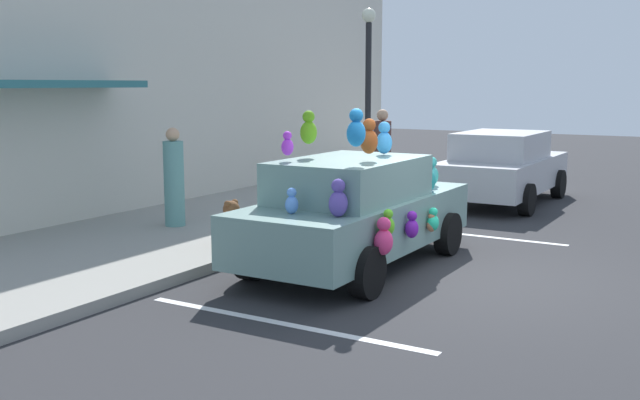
{
  "coord_description": "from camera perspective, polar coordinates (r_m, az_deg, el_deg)",
  "views": [
    {
      "loc": [
        -9.1,
        -3.23,
        2.55
      ],
      "look_at": [
        -0.09,
        2.09,
        0.9
      ],
      "focal_mm": 41.39,
      "sensor_mm": 36.0,
      "label": 1
    }
  ],
  "objects": [
    {
      "name": "teddy_bear_on_sidewalk",
      "position": [
        11.15,
        -6.85,
        -1.86
      ],
      "size": [
        0.36,
        0.3,
        0.69
      ],
      "color": "brown",
      "rests_on": "sidewalk"
    },
    {
      "name": "parking_stripe_rear",
      "position": [
        8.04,
        -2.94,
        -9.5
      ],
      "size": [
        0.12,
        3.6,
        0.01
      ],
      "primitive_type": "cube",
      "color": "silver",
      "rests_on": "ground"
    },
    {
      "name": "pedestrian_walking_past",
      "position": [
        12.76,
        -11.22,
        1.49
      ],
      "size": [
        0.34,
        0.34,
        1.68
      ],
      "color": "#5E9896",
      "rests_on": "sidewalk"
    },
    {
      "name": "sidewalk",
      "position": [
        12.51,
        -11.33,
        -2.62
      ],
      "size": [
        24.0,
        4.0,
        0.15
      ],
      "primitive_type": "cube",
      "color": "gray",
      "rests_on": "ground"
    },
    {
      "name": "pedestrian_near_shopfront",
      "position": [
        16.6,
        4.82,
        3.58
      ],
      "size": [
        0.4,
        0.4,
        1.85
      ],
      "color": "#53332F",
      "rests_on": "sidewalk"
    },
    {
      "name": "parking_stripe_front",
      "position": [
        12.89,
        10.82,
        -2.59
      ],
      "size": [
        0.12,
        3.6,
        0.01
      ],
      "primitive_type": "cube",
      "color": "silver",
      "rests_on": "ground"
    },
    {
      "name": "street_lamp_post",
      "position": [
        14.88,
        3.75,
        8.84
      ],
      "size": [
        0.28,
        0.28,
        3.87
      ],
      "color": "black",
      "rests_on": "sidewalk"
    },
    {
      "name": "storefront_building",
      "position": [
        13.8,
        -18.55,
        11.18
      ],
      "size": [
        24.0,
        1.25,
        6.4
      ],
      "color": "beige",
      "rests_on": "ground"
    },
    {
      "name": "parked_sedan_behind",
      "position": [
        16.32,
        13.91,
        2.5
      ],
      "size": [
        4.27,
        2.0,
        1.54
      ],
      "color": "#B7B7BC",
      "rests_on": "ground"
    },
    {
      "name": "plush_covered_car",
      "position": [
        10.26,
        2.81,
        -0.8
      ],
      "size": [
        4.33,
        2.03,
        2.25
      ],
      "color": "gray",
      "rests_on": "ground"
    },
    {
      "name": "ground_plane",
      "position": [
        9.99,
        10.74,
        -5.99
      ],
      "size": [
        60.0,
        60.0,
        0.0
      ],
      "primitive_type": "plane",
      "color": "#2D2D30"
    }
  ]
}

